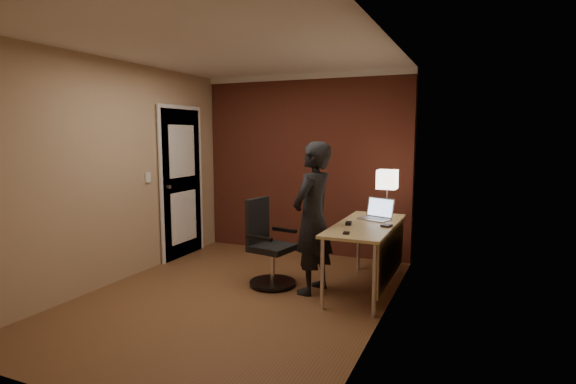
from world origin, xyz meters
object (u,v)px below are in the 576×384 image
object	(u,v)px
mouse	(349,223)
wallet	(386,226)
desk_lamp	(387,180)
laptop	(377,213)
office_chair	(268,248)
desk	(372,236)
phone	(346,233)
person	(313,218)

from	to	relation	value
mouse	wallet	bearing A→B (deg)	0.18
desk_lamp	mouse	bearing A→B (deg)	-109.46
laptop	desk_lamp	bearing A→B (deg)	80.51
wallet	office_chair	distance (m)	1.32
desk_lamp	desk	bearing A→B (deg)	-92.46
wallet	laptop	bearing A→B (deg)	115.03
desk	phone	distance (m)	0.57
laptop	phone	bearing A→B (deg)	-97.72
desk	laptop	world-z (taller)	laptop
phone	laptop	bearing A→B (deg)	71.60
desk	office_chair	distance (m)	1.15
laptop	person	xyz separation A→B (m)	(-0.56, -0.59, 0.01)
wallet	person	bearing A→B (deg)	-164.09
office_chair	person	distance (m)	0.65
wallet	office_chair	world-z (taller)	office_chair
office_chair	person	world-z (taller)	person
mouse	person	xyz separation A→B (m)	(-0.35, -0.15, 0.06)
laptop	wallet	xyz separation A→B (m)	(0.18, -0.38, -0.05)
desk	office_chair	bearing A→B (deg)	-166.86
phone	office_chair	xyz separation A→B (m)	(-0.97, 0.28, -0.32)
mouse	person	bearing A→B (deg)	-166.65
mouse	office_chair	bearing A→B (deg)	179.46
desk	office_chair	xyz separation A→B (m)	(-1.11, -0.26, -0.18)
desk	laptop	bearing A→B (deg)	93.77
desk	laptop	distance (m)	0.37
desk_lamp	office_chair	world-z (taller)	desk_lamp
laptop	phone	size ratio (longest dim) A/B	3.45
office_chair	person	size ratio (longest dim) A/B	0.59
mouse	wallet	size ratio (longest dim) A/B	0.91
mouse	office_chair	distance (m)	0.95
mouse	person	distance (m)	0.38
desk_lamp	laptop	distance (m)	0.45
phone	office_chair	world-z (taller)	office_chair
desk_lamp	phone	distance (m)	1.22
phone	wallet	xyz separation A→B (m)	(0.29, 0.48, 0.01)
desk_lamp	person	world-z (taller)	person
laptop	mouse	world-z (taller)	laptop
laptop	desk	bearing A→B (deg)	-86.23
desk	office_chair	world-z (taller)	office_chair
phone	office_chair	distance (m)	1.06
laptop	mouse	distance (m)	0.49
desk_lamp	wallet	bearing A→B (deg)	-78.83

